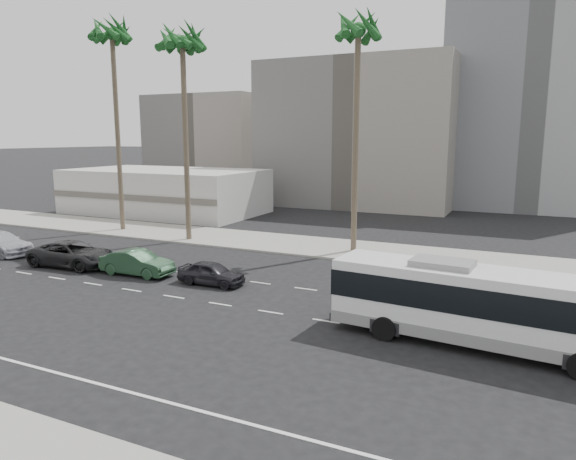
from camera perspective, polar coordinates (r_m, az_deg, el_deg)
The scene contains 15 objects.
ground at distance 25.39m, azimuth 4.20°, elevation -9.95°, with size 700.00×700.00×0.00m, color black.
sidewalk_north at distance 39.68m, azimuth 12.28°, elevation -2.64°, with size 120.00×7.00×0.15m, color gray.
commercial_low at distance 62.04m, azimuth -13.31°, elevation 4.16°, with size 22.00×12.16×5.00m.
midrise_beige_west at distance 70.33m, azimuth 8.42°, elevation 10.31°, with size 24.00×18.00×18.00m, color slate.
midrise_gray_center at distance 74.42m, azimuth 25.44°, elevation 12.52°, with size 20.00×20.00×26.00m, color slate.
midrise_beige_far at distance 85.94m, azimuth -7.63°, elevation 9.28°, with size 18.00×16.00×15.00m, color slate.
civic_tower at distance 274.15m, azimuth 23.78°, elevation 15.66°, with size 42.00×42.00×129.00m.
city_bus at distance 23.30m, azimuth 20.20°, elevation -7.60°, with size 12.54×3.81×3.55m.
car_a at distance 31.51m, azimuth -8.41°, elevation -4.68°, with size 4.13×1.66×1.41m, color black.
car_b at distance 34.62m, azimuth -16.22°, elevation -3.46°, with size 4.88×1.70×1.61m, color #1F3D26.
car_c at distance 38.34m, azimuth -22.51°, elevation -2.45°, with size 6.16×2.84×1.71m, color black.
car_d at distance 44.71m, azimuth -29.00°, elevation -1.26°, with size 5.79×2.35×1.68m, color #B1B1BA.
palm_near at distance 39.80m, azimuth 7.70°, elevation 20.39°, with size 5.19×5.19×17.48m.
palm_mid at distance 44.86m, azimuth -11.49°, elevation 19.10°, with size 5.70×5.70×17.59m.
palm_far at distance 51.47m, azimuth -18.71°, elevation 19.28°, with size 5.55×5.55×19.06m.
Camera 1 is at (8.46, -22.29, 8.73)m, focal length 32.45 mm.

